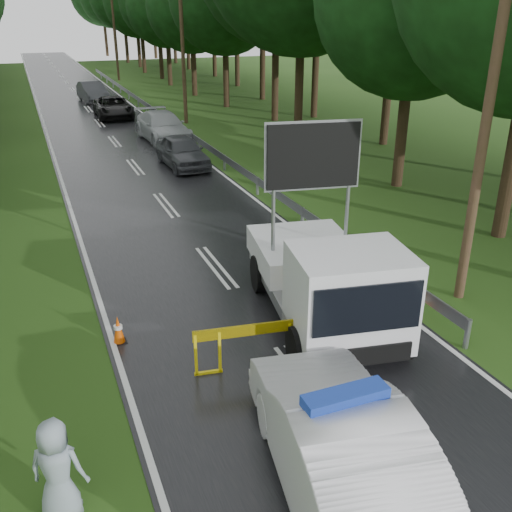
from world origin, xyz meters
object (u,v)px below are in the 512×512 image
queue_car_first (182,151)px  queue_car_third (113,107)px  officer (303,291)px  police_sedan (342,448)px  queue_car_fourth (92,92)px  queue_car_second (163,127)px  barrier (255,335)px  work_truck (327,279)px  civilian (315,292)px

queue_car_first → queue_car_third: 14.58m
officer → police_sedan: bearing=35.0°
police_sedan → queue_car_fourth: bearing=-82.4°
queue_car_second → queue_car_first: bearing=-98.2°
barrier → queue_car_second: size_ratio=0.46×
work_truck → officer: (-0.44, 0.30, -0.34)m
work_truck → civilian: (-0.26, 0.05, -0.29)m
officer → queue_car_first: size_ratio=0.41×
barrier → civilian: bearing=36.5°
police_sedan → civilian: (1.89, 4.50, 0.06)m
work_truck → queue_car_fourth: (-0.49, 37.85, -0.43)m
barrier → work_truck: bearing=32.4°
police_sedan → queue_car_first: (2.92, 19.79, -0.13)m
work_truck → barrier: 2.37m
work_truck → queue_car_fourth: 37.86m
barrier → queue_car_fourth: 38.84m
queue_car_fourth → queue_car_third: bearing=-92.5°
queue_car_first → queue_car_second: size_ratio=0.79×
work_truck → civilian: work_truck is taller
civilian → queue_car_fourth: civilian is taller
queue_car_fourth → officer: bearing=-95.2°
work_truck → queue_car_first: work_truck is taller
work_truck → police_sedan: bearing=-105.9°
officer → civilian: civilian is taller
police_sedan → queue_car_second: size_ratio=1.00×
barrier → queue_car_second: (3.40, 22.29, -0.00)m
queue_car_first → queue_car_second: (0.51, 6.00, 0.05)m
police_sedan → work_truck: size_ratio=0.91×
queue_car_fourth → work_truck: bearing=-94.5°
officer → work_truck: bearing=110.8°
police_sedan → barrier: (0.03, 3.50, -0.07)m
queue_car_first → queue_car_fourth: (-1.26, 22.51, 0.05)m
barrier → officer: bearing=44.8°
queue_car_third → civilian: bearing=-89.1°
barrier → queue_car_first: size_ratio=0.58×
barrier → officer: size_ratio=1.44×
police_sedan → queue_car_second: police_sedan is taller
queue_car_third → police_sedan: bearing=-92.2°
queue_car_second → work_truck: bearing=-96.8°
barrier → civilian: size_ratio=1.36×
officer → queue_car_third: 29.60m
barrier → officer: officer is taller
queue_car_first → queue_car_fourth: bearing=90.9°
work_truck → barrier: work_truck is taller
civilian → queue_car_first: 15.33m
officer → queue_car_fourth: size_ratio=0.37×
barrier → queue_car_fourth: bearing=95.8°
officer → queue_car_second: officer is taller
work_truck → barrier: (-2.13, -0.96, -0.42)m
queue_car_second → queue_car_fourth: 16.61m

